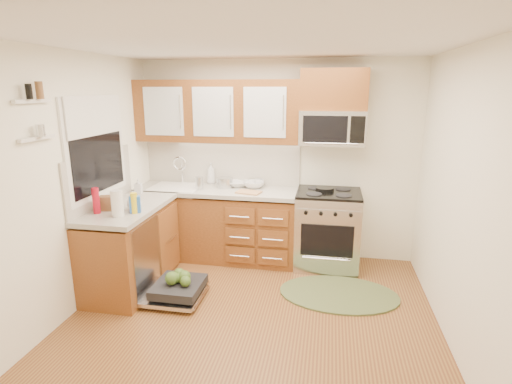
% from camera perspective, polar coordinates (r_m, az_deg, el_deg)
% --- Properties ---
extents(floor, '(3.50, 3.50, 0.00)m').
position_cam_1_polar(floor, '(3.97, -0.84, -18.23)').
color(floor, brown).
rests_on(floor, ground).
extents(ceiling, '(3.50, 3.50, 0.00)m').
position_cam_1_polar(ceiling, '(3.35, -1.01, 20.59)').
color(ceiling, white).
rests_on(ceiling, ground).
extents(wall_back, '(3.50, 0.04, 2.50)m').
position_cam_1_polar(wall_back, '(5.14, 2.96, 4.50)').
color(wall_back, white).
rests_on(wall_back, ground).
extents(wall_front, '(3.50, 0.04, 2.50)m').
position_cam_1_polar(wall_front, '(1.88, -11.85, -14.35)').
color(wall_front, white).
rests_on(wall_front, ground).
extents(wall_left, '(0.04, 3.50, 2.50)m').
position_cam_1_polar(wall_left, '(4.16, -25.28, 0.68)').
color(wall_left, white).
rests_on(wall_left, ground).
extents(wall_right, '(0.04, 3.50, 2.50)m').
position_cam_1_polar(wall_right, '(3.56, 27.93, -1.81)').
color(wall_right, white).
rests_on(wall_right, ground).
extents(base_cabinet_back, '(2.05, 0.60, 0.85)m').
position_cam_1_polar(base_cabinet_back, '(5.21, -5.56, -4.80)').
color(base_cabinet_back, '#5D3215').
rests_on(base_cabinet_back, ground).
extents(base_cabinet_left, '(0.60, 1.25, 0.85)m').
position_cam_1_polar(base_cabinet_left, '(4.67, -17.42, -7.78)').
color(base_cabinet_left, '#5D3215').
rests_on(base_cabinet_left, ground).
extents(countertop_back, '(2.07, 0.64, 0.05)m').
position_cam_1_polar(countertop_back, '(5.06, -5.73, 0.24)').
color(countertop_back, '#ACA89D').
rests_on(countertop_back, base_cabinet_back).
extents(countertop_left, '(0.64, 1.27, 0.05)m').
position_cam_1_polar(countertop_left, '(4.51, -17.76, -2.20)').
color(countertop_left, '#ACA89D').
rests_on(countertop_left, base_cabinet_left).
extents(backsplash_back, '(2.05, 0.02, 0.57)m').
position_cam_1_polar(backsplash_back, '(5.27, -4.92, 4.29)').
color(backsplash_back, beige).
rests_on(backsplash_back, ground).
extents(backsplash_left, '(0.02, 1.25, 0.57)m').
position_cam_1_polar(backsplash_left, '(4.58, -21.32, 1.76)').
color(backsplash_left, beige).
rests_on(backsplash_left, ground).
extents(upper_cabinets, '(2.05, 0.35, 0.75)m').
position_cam_1_polar(upper_cabinets, '(5.04, -5.58, 11.42)').
color(upper_cabinets, '#5D3215').
rests_on(upper_cabinets, ground).
extents(cabinet_over_mw, '(0.76, 0.35, 0.47)m').
position_cam_1_polar(cabinet_over_mw, '(4.84, 11.07, 14.17)').
color(cabinet_over_mw, '#5D3215').
rests_on(cabinet_over_mw, ground).
extents(range, '(0.76, 0.64, 0.95)m').
position_cam_1_polar(range, '(4.99, 10.15, -5.26)').
color(range, silver).
rests_on(range, ground).
extents(microwave, '(0.76, 0.38, 0.40)m').
position_cam_1_polar(microwave, '(4.84, 10.82, 9.02)').
color(microwave, silver).
rests_on(microwave, ground).
extents(sink, '(0.62, 0.50, 0.26)m').
position_cam_1_polar(sink, '(5.24, -11.28, -0.61)').
color(sink, white).
rests_on(sink, ground).
extents(dishwasher, '(0.70, 0.60, 0.20)m').
position_cam_1_polar(dishwasher, '(4.39, -11.44, -13.58)').
color(dishwasher, silver).
rests_on(dishwasher, ground).
extents(window, '(0.03, 1.05, 1.05)m').
position_cam_1_polar(window, '(4.50, -21.88, 5.90)').
color(window, white).
rests_on(window, ground).
extents(window_blind, '(0.02, 0.96, 0.40)m').
position_cam_1_polar(window_blind, '(4.46, -22.01, 10.09)').
color(window_blind, white).
rests_on(window_blind, ground).
extents(shelf_upper, '(0.04, 0.40, 0.03)m').
position_cam_1_polar(shelf_upper, '(3.77, -29.35, 11.25)').
color(shelf_upper, white).
rests_on(shelf_upper, ground).
extents(shelf_lower, '(0.04, 0.40, 0.03)m').
position_cam_1_polar(shelf_lower, '(3.79, -28.78, 6.74)').
color(shelf_lower, white).
rests_on(shelf_lower, ground).
extents(rug, '(1.45, 1.15, 0.02)m').
position_cam_1_polar(rug, '(4.51, 11.73, -14.08)').
color(rug, '#5B693C').
rests_on(rug, ground).
extents(skillet, '(0.27, 0.27, 0.04)m').
position_cam_1_polar(skillet, '(4.88, 9.80, 0.41)').
color(skillet, black).
rests_on(skillet, range).
extents(stock_pot, '(0.23, 0.23, 0.13)m').
position_cam_1_polar(stock_pot, '(5.09, -4.50, 1.36)').
color(stock_pot, silver).
rests_on(stock_pot, countertop_back).
extents(cutting_board, '(0.32, 0.24, 0.02)m').
position_cam_1_polar(cutting_board, '(4.80, -1.05, -0.04)').
color(cutting_board, '#B38152').
rests_on(cutting_board, countertop_back).
extents(canister, '(0.13, 0.13, 0.16)m').
position_cam_1_polar(canister, '(5.01, -8.10, 1.27)').
color(canister, silver).
rests_on(canister, countertop_back).
extents(paper_towel_roll, '(0.14, 0.14, 0.26)m').
position_cam_1_polar(paper_towel_roll, '(4.15, -19.21, -1.52)').
color(paper_towel_roll, white).
rests_on(paper_towel_roll, countertop_left).
extents(mustard_bottle, '(0.08, 0.08, 0.21)m').
position_cam_1_polar(mustard_bottle, '(4.20, -17.00, -1.51)').
color(mustard_bottle, yellow).
rests_on(mustard_bottle, countertop_left).
extents(red_bottle, '(0.07, 0.07, 0.26)m').
position_cam_1_polar(red_bottle, '(4.31, -21.89, -1.17)').
color(red_bottle, red).
rests_on(red_bottle, countertop_left).
extents(wooden_box, '(0.17, 0.13, 0.15)m').
position_cam_1_polar(wooden_box, '(4.40, -20.53, -1.50)').
color(wooden_box, brown).
rests_on(wooden_box, countertop_left).
extents(blue_carton, '(0.12, 0.10, 0.17)m').
position_cam_1_polar(blue_carton, '(4.22, -16.90, -1.72)').
color(blue_carton, blue).
rests_on(blue_carton, countertop_left).
extents(bowl_a, '(0.37, 0.37, 0.07)m').
position_cam_1_polar(bowl_a, '(5.14, -2.56, 1.20)').
color(bowl_a, '#999999').
rests_on(bowl_a, countertop_back).
extents(bowl_b, '(0.32, 0.32, 0.08)m').
position_cam_1_polar(bowl_b, '(5.05, -0.31, 1.06)').
color(bowl_b, '#999999').
rests_on(bowl_b, countertop_back).
extents(cup, '(0.15, 0.15, 0.09)m').
position_cam_1_polar(cup, '(5.13, 0.45, 1.34)').
color(cup, '#999999').
rests_on(cup, countertop_back).
extents(soap_bottle_a, '(0.13, 0.13, 0.28)m').
position_cam_1_polar(soap_bottle_a, '(5.29, -6.44, 2.68)').
color(soap_bottle_a, '#999999').
rests_on(soap_bottle_a, countertop_back).
extents(soap_bottle_b, '(0.09, 0.09, 0.18)m').
position_cam_1_polar(soap_bottle_b, '(4.99, -16.48, 0.84)').
color(soap_bottle_b, '#999999').
rests_on(soap_bottle_b, countertop_left).
extents(soap_bottle_c, '(0.15, 0.15, 0.19)m').
position_cam_1_polar(soap_bottle_c, '(4.33, -17.05, -1.18)').
color(soap_bottle_c, '#999999').
rests_on(soap_bottle_c, countertop_left).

